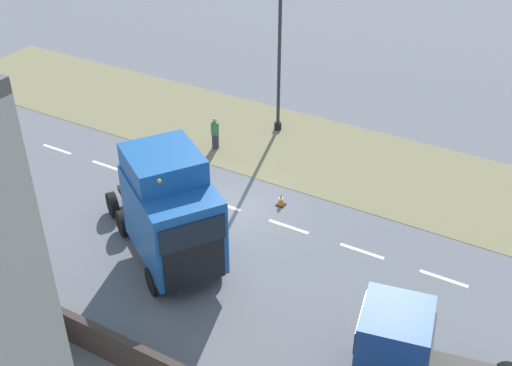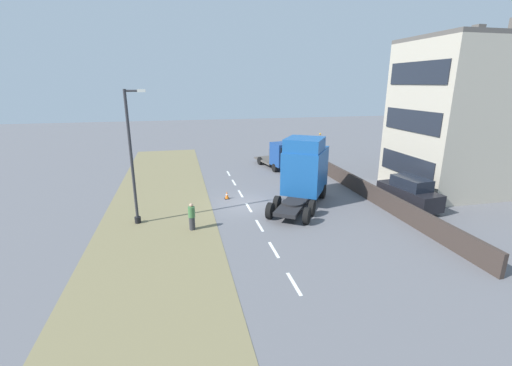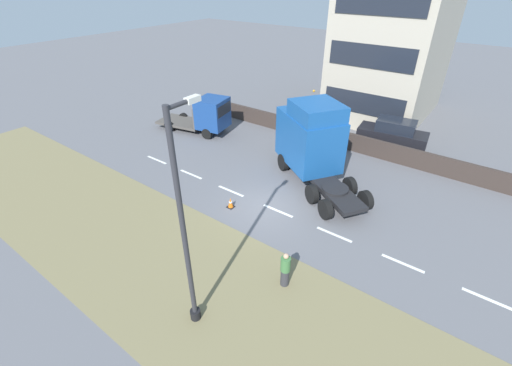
# 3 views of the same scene
# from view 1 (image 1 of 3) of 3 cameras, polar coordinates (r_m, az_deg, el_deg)

# --- Properties ---
(ground_plane) EXTENTS (120.00, 120.00, 0.00)m
(ground_plane) POSITION_cam_1_polar(r_m,az_deg,el_deg) (27.22, -1.77, -2.33)
(ground_plane) COLOR slate
(ground_plane) RESTS_ON ground
(grass_verge) EXTENTS (7.00, 44.00, 0.01)m
(grass_verge) POSITION_cam_1_polar(r_m,az_deg,el_deg) (31.68, 3.87, 3.12)
(grass_verge) COLOR olive
(grass_verge) RESTS_ON ground
(lane_markings) EXTENTS (0.16, 21.00, 0.00)m
(lane_markings) POSITION_cam_1_polar(r_m,az_deg,el_deg) (27.53, -3.02, -1.91)
(lane_markings) COLOR white
(lane_markings) RESTS_ON ground
(boundary_wall) EXTENTS (0.25, 24.00, 1.21)m
(boundary_wall) POSITION_cam_1_polar(r_m,az_deg,el_deg) (21.53, -14.65, -12.98)
(boundary_wall) COLOR #382D28
(boundary_wall) RESTS_ON ground
(lorry_cab) EXTENTS (6.03, 7.18, 4.80)m
(lorry_cab) POSITION_cam_1_polar(r_m,az_deg,el_deg) (23.18, -7.67, -2.59)
(lorry_cab) COLOR black
(lorry_cab) RESTS_ON ground
(flatbed_truck) EXTENTS (3.21, 6.05, 2.77)m
(flatbed_truck) POSITION_cam_1_polar(r_m,az_deg,el_deg) (19.83, 13.41, -14.16)
(flatbed_truck) COLOR navy
(flatbed_truck) RESTS_ON ground
(lamp_post) EXTENTS (1.31, 0.37, 7.97)m
(lamp_post) POSITION_cam_1_polar(r_m,az_deg,el_deg) (31.75, 2.02, 10.55)
(lamp_post) COLOR black
(lamp_post) RESTS_ON ground
(pedestrian) EXTENTS (0.39, 0.39, 1.64)m
(pedestrian) POSITION_cam_1_polar(r_m,az_deg,el_deg) (31.31, -3.66, 4.41)
(pedestrian) COLOR #333338
(pedestrian) RESTS_ON ground
(traffic_cone_lead) EXTENTS (0.36, 0.36, 0.58)m
(traffic_cone_lead) POSITION_cam_1_polar(r_m,az_deg,el_deg) (27.31, 2.24, -1.49)
(traffic_cone_lead) COLOR black
(traffic_cone_lead) RESTS_ON ground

